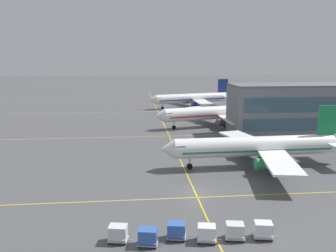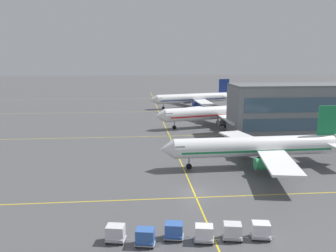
% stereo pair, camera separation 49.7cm
% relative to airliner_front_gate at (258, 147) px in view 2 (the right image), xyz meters
% --- Properties ---
extents(ground_plane, '(600.00, 600.00, 0.00)m').
position_rel_airliner_front_gate_xyz_m(ground_plane, '(-13.29, -10.96, -3.69)').
color(ground_plane, '#4C4C4F').
extents(airliner_front_gate, '(34.74, 30.01, 10.82)m').
position_rel_airliner_front_gate_xyz_m(airliner_front_gate, '(0.00, 0.00, 0.00)').
color(airliner_front_gate, white).
rests_on(airliner_front_gate, ground).
extents(airliner_second_row, '(35.76, 30.41, 11.22)m').
position_rel_airliner_front_gate_xyz_m(airliner_second_row, '(1.31, 36.63, 0.14)').
color(airliner_second_row, white).
rests_on(airliner_second_row, ground).
extents(airliner_third_row, '(33.44, 28.46, 10.51)m').
position_rel_airliner_front_gate_xyz_m(airliner_third_row, '(0.43, 72.73, -0.10)').
color(airliner_third_row, white).
rests_on(airliner_third_row, ground).
extents(taxiway_markings, '(152.82, 169.99, 0.01)m').
position_rel_airliner_front_gate_xyz_m(taxiway_markings, '(-13.29, 44.99, -3.69)').
color(taxiway_markings, yellow).
rests_on(taxiway_markings, ground).
extents(baggage_cart_row_leftmost, '(2.86, 2.01, 1.86)m').
position_rel_airliner_front_gate_xyz_m(baggage_cart_row_leftmost, '(-23.95, -24.03, -2.69)').
color(baggage_cart_row_leftmost, '#99999E').
rests_on(baggage_cart_row_leftmost, ground).
extents(baggage_cart_row_second, '(2.86, 2.01, 1.86)m').
position_rel_airliner_front_gate_xyz_m(baggage_cart_row_second, '(-20.80, -25.09, -2.69)').
color(baggage_cart_row_second, '#99999E').
rests_on(baggage_cart_row_second, ground).
extents(baggage_cart_row_middle, '(2.86, 2.01, 1.86)m').
position_rel_airliner_front_gate_xyz_m(baggage_cart_row_middle, '(-17.66, -24.07, -2.69)').
color(baggage_cart_row_middle, '#99999E').
rests_on(baggage_cart_row_middle, ground).
extents(baggage_cart_row_fourth, '(2.86, 2.01, 1.86)m').
position_rel_airliner_front_gate_xyz_m(baggage_cart_row_fourth, '(-14.51, -24.94, -2.69)').
color(baggage_cart_row_fourth, '#99999E').
rests_on(baggage_cart_row_fourth, ground).
extents(baggage_cart_row_fifth, '(2.86, 2.01, 1.86)m').
position_rel_airliner_front_gate_xyz_m(baggage_cart_row_fifth, '(-11.37, -24.76, -2.69)').
color(baggage_cart_row_fifth, '#99999E').
rests_on(baggage_cart_row_fifth, ground).
extents(baggage_cart_row_rightmost, '(2.86, 2.01, 1.86)m').
position_rel_airliner_front_gate_xyz_m(baggage_cart_row_rightmost, '(-8.22, -24.85, -2.69)').
color(baggage_cart_row_rightmost, '#99999E').
rests_on(baggage_cart_row_rightmost, ground).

